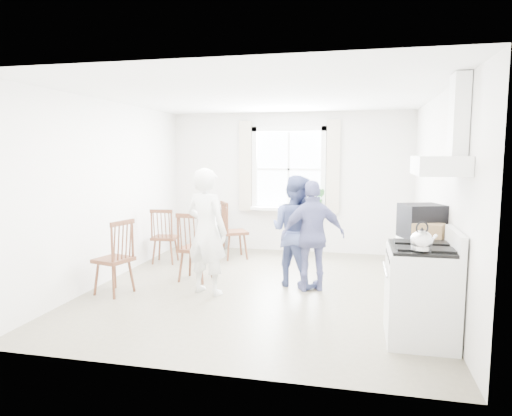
{
  "coord_description": "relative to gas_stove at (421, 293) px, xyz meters",
  "views": [
    {
      "loc": [
        1.27,
        -5.98,
        1.87
      ],
      "look_at": [
        -0.12,
        0.2,
        1.09
      ],
      "focal_mm": 32.0,
      "sensor_mm": 36.0,
      "label": 1
    }
  ],
  "objects": [
    {
      "name": "kettle",
      "position": [
        -0.05,
        -0.24,
        0.56
      ],
      "size": [
        0.2,
        0.2,
        0.28
      ],
      "color": "silver",
      "rests_on": "gas_stove"
    },
    {
      "name": "person_left",
      "position": [
        -2.57,
        0.99,
        0.35
      ],
      "size": [
        0.77,
        0.77,
        1.67
      ],
      "primitive_type": "imported",
      "rotation": [
        0.0,
        0.0,
        2.82
      ],
      "color": "white",
      "rests_on": "ground"
    },
    {
      "name": "gas_stove",
      "position": [
        0.0,
        0.0,
        0.0
      ],
      "size": [
        0.68,
        0.76,
        1.12
      ],
      "color": "white",
      "rests_on": "ground"
    },
    {
      "name": "room_shell",
      "position": [
        -1.91,
        1.35,
        0.82
      ],
      "size": [
        4.62,
        5.12,
        2.64
      ],
      "color": "gray",
      "rests_on": "ground"
    },
    {
      "name": "window_assembly",
      "position": [
        -1.91,
        3.8,
        0.98
      ],
      "size": [
        1.88,
        0.24,
        1.7
      ],
      "color": "white",
      "rests_on": "room_shell"
    },
    {
      "name": "stereo_stack",
      "position": [
        0.07,
        0.76,
        0.61
      ],
      "size": [
        0.53,
        0.51,
        0.38
      ],
      "color": "black",
      "rests_on": "low_cabinet"
    },
    {
      "name": "person_mid",
      "position": [
        -1.47,
        1.61,
        0.29
      ],
      "size": [
        0.99,
        0.99,
        1.55
      ],
      "primitive_type": "imported",
      "rotation": [
        0.0,
        0.0,
        2.74
      ],
      "color": "#495588",
      "rests_on": "ground"
    },
    {
      "name": "windsor_chair_a",
      "position": [
        -3.8,
        2.35,
        0.09
      ],
      "size": [
        0.43,
        0.42,
        0.94
      ],
      "color": "#4D2818",
      "rests_on": "ground"
    },
    {
      "name": "range_hood",
      "position": [
        0.16,
        -0.0,
        1.42
      ],
      "size": [
        0.45,
        0.76,
        0.94
      ],
      "color": "white",
      "rests_on": "room_shell"
    },
    {
      "name": "windsor_chair_b",
      "position": [
        -2.94,
        1.43,
        0.14
      ],
      "size": [
        0.47,
        0.46,
        1.02
      ],
      "color": "#4D2818",
      "rests_on": "ground"
    },
    {
      "name": "shelf_unit",
      "position": [
        -3.31,
        3.68,
        -0.08
      ],
      "size": [
        0.4,
        0.3,
        0.8
      ],
      "primitive_type": "cube",
      "color": "slate",
      "rests_on": "ground"
    },
    {
      "name": "potted_plant",
      "position": [
        -1.33,
        3.71,
        0.55
      ],
      "size": [
        0.2,
        0.2,
        0.36
      ],
      "primitive_type": "imported",
      "rotation": [
        0.0,
        0.0,
        -0.0
      ],
      "color": "#316F35",
      "rests_on": "window_assembly"
    },
    {
      "name": "windsor_chair_c",
      "position": [
        -3.66,
        0.67,
        0.13
      ],
      "size": [
        0.51,
        0.52,
        1.0
      ],
      "color": "#4D2818",
      "rests_on": "ground"
    },
    {
      "name": "cardboard_box",
      "position": [
        0.12,
        0.54,
        0.52
      ],
      "size": [
        0.37,
        0.31,
        0.2
      ],
      "primitive_type": "cube",
      "rotation": [
        0.0,
        0.0,
        -0.32
      ],
      "color": "olive",
      "rests_on": "low_cabinet"
    },
    {
      "name": "person_right",
      "position": [
        -1.21,
        1.43,
        0.26
      ],
      "size": [
        1.12,
        1.12,
        1.5
      ],
      "primitive_type": "imported",
      "rotation": [
        0.0,
        0.0,
        3.48
      ],
      "color": "navy",
      "rests_on": "ground"
    },
    {
      "name": "windsor_chair_d",
      "position": [
        -2.84,
        2.97,
        0.14
      ],
      "size": [
        0.58,
        0.58,
        1.02
      ],
      "color": "#4D2818",
      "rests_on": "ground"
    },
    {
      "name": "low_cabinet",
      "position": [
        0.07,
        0.7,
        -0.03
      ],
      "size": [
        0.5,
        0.55,
        0.9
      ],
      "primitive_type": "cube",
      "color": "white",
      "rests_on": "ground"
    }
  ]
}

